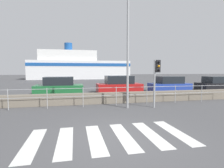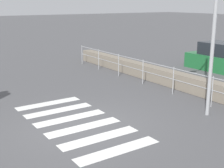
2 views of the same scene
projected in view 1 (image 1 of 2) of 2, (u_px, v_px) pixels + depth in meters
ground_plane at (121, 136)px, 5.51m from camera, size 160.00×160.00×0.00m
crosswalk at (110, 137)px, 5.44m from camera, size 4.95×2.40×0.01m
seawall at (98, 98)px, 10.91m from camera, size 19.23×0.55×0.67m
harbor_fence at (100, 94)px, 10.02m from camera, size 17.35×0.04×1.12m
traffic_light_far at (157, 73)px, 9.62m from camera, size 0.34×0.32×2.64m
streetlamp at (129, 33)px, 9.09m from camera, size 0.32×1.31×6.51m
ferry_boat at (78, 67)px, 41.71m from camera, size 22.98×6.19×8.41m
parked_car_green at (59, 87)px, 14.78m from camera, size 3.96×1.79×1.52m
parked_car_red at (119, 86)px, 15.87m from camera, size 4.01×1.88×1.58m
parked_car_blue at (169, 85)px, 16.93m from camera, size 3.80×1.84×1.49m
parked_car_black at (217, 84)px, 18.05m from camera, size 3.97×1.80×1.45m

